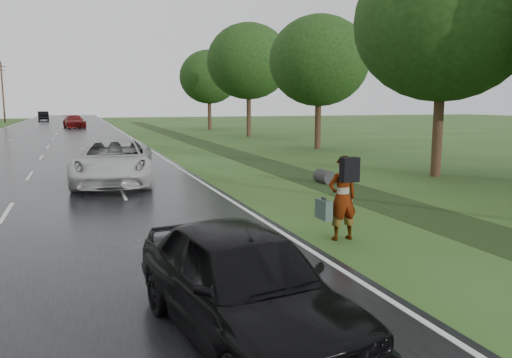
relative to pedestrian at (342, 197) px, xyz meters
The scene contains 14 objects.
road 43.53m from the pedestrian, 100.42° to the left, with size 14.00×180.00×0.04m, color black.
edge_stripe_east 42.83m from the pedestrian, 91.50° to the left, with size 0.12×180.00×0.01m, color silver.
center_line 43.53m from the pedestrian, 100.42° to the left, with size 0.12×180.00×0.01m, color silver.
drainage_ditch 16.93m from the pedestrian, 77.61° to the left, with size 2.20×120.00×0.56m.
utility_pole_distant 84.64m from the pedestrian, 101.65° to the left, with size 1.60×0.26×10.00m.
tree_east_b 13.26m from the pedestrian, 40.52° to the left, with size 7.60×7.60×10.11m.
tree_east_c 24.65m from the pedestrian, 64.65° to the left, with size 7.00×7.00×9.29m.
tree_east_d 37.65m from the pedestrian, 74.50° to the left, with size 8.00×8.00×10.76m.
tree_east_f 51.00m from the pedestrian, 79.06° to the left, with size 7.20×7.20×9.62m.
pedestrian is the anchor object (origin of this frame).
white_pickup 11.28m from the pedestrian, 113.25° to the left, with size 2.94×6.37×1.77m, color #BBBBBB.
dark_sedan 5.51m from the pedestrian, 133.13° to the right, with size 1.86×4.61×1.57m, color black.
far_car_red 59.67m from the pedestrian, 95.87° to the left, with size 2.30×5.65×1.64m, color maroon.
far_car_dark 90.47m from the pedestrian, 97.31° to the left, with size 1.80×5.17×1.70m, color black.
Camera 1 is at (2.08, -7.98, 3.23)m, focal length 35.00 mm.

